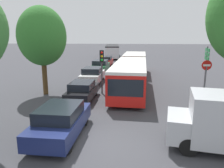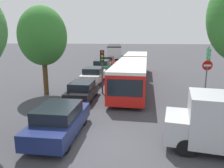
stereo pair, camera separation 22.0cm
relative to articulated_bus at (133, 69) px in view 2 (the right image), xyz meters
The scene contains 12 objects.
ground_plane 12.11m from the articulated_bus, 98.24° to the right, with size 200.00×200.00×0.00m, color #3D3D42.
articulated_bus is the anchor object (origin of this frame).
city_bus_rear 24.38m from the articulated_bus, 98.66° to the left, with size 3.32×11.55×2.45m.
queued_car_navy 11.99m from the articulated_bus, 106.66° to the right, with size 2.00×4.35×1.49m.
queued_car_black 6.89m from the articulated_bus, 121.92° to the right, with size 1.81×3.94×1.35m.
queued_car_white 3.89m from the articulated_bus, behind, with size 1.98×4.30×1.47m.
queued_car_green 7.28m from the articulated_bus, 121.95° to the left, with size 2.00×4.34×1.48m.
queued_car_red 12.54m from the articulated_bus, 107.09° to the left, with size 1.83×3.97×1.36m.
traffic_light 4.76m from the articulated_bus, 121.94° to the right, with size 0.36×0.38×3.40m.
no_entry_sign 7.10m from the articulated_bus, 44.51° to the right, with size 0.70×0.08×2.82m.
direction_sign_post 6.49m from the articulated_bus, 15.61° to the right, with size 0.22×1.40×3.60m.
tree_left_mid 8.68m from the articulated_bus, 147.22° to the right, with size 3.59×3.59×6.64m.
Camera 2 is at (1.50, -8.61, 4.58)m, focal length 35.00 mm.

